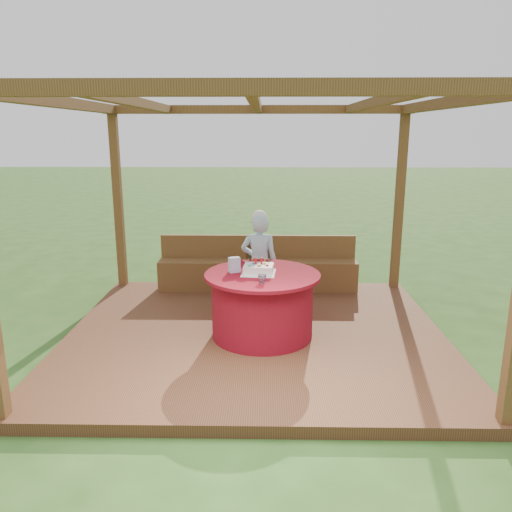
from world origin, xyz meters
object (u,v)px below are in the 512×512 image
Objects in this scene: birthday_cake at (259,269)px; gift_bag at (234,265)px; bench at (258,272)px; table at (262,304)px; chair at (256,273)px; elderly_woman at (259,262)px; drinking_glass at (262,279)px.

gift_bag is at bearing 172.03° from birthday_cake.
bench is 2.24× the size of table.
elderly_woman reaches higher than chair.
drinking_glass reaches higher than chair.
chair is (-0.09, 1.12, 0.06)m from table.
elderly_woman is (0.04, -1.02, 0.43)m from bench.
elderly_woman reaches higher than drinking_glass.
table is at bearing -86.84° from elderly_woman.
birthday_cake is (0.00, -0.81, 0.13)m from elderly_woman.
bench is at bearing 89.06° from chair.
chair is at bearing 98.69° from elderly_woman.
gift_bag is (-0.28, 0.04, 0.04)m from birthday_cake.
drinking_glass reaches higher than bench.
elderly_woman is 7.74× the size of gift_bag.
birthday_cake is 0.29m from gift_bag.
gift_bag is at bearing -102.30° from chair.
gift_bag is at bearing -97.85° from bench.
birthday_cake is (0.05, -1.11, 0.36)m from chair.
bench is 2.27m from drinking_glass.
drinking_glass is at bearing -87.95° from bench.
chair is at bearing 54.52° from gift_bag.
chair is 4.72× the size of gift_bag.
birthday_cake is at bearing -89.93° from elderly_woman.
elderly_woman reaches higher than birthday_cake.
gift_bag reaches higher than table.
chair is 1.17m from gift_bag.
birthday_cake reaches higher than drinking_glass.
table is 0.97× the size of elderly_woman.
bench is at bearing 91.98° from elderly_woman.
drinking_glass is (0.08, -2.20, 0.54)m from bench.
table is 1.13m from chair.
bench is 16.91× the size of gift_bag.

